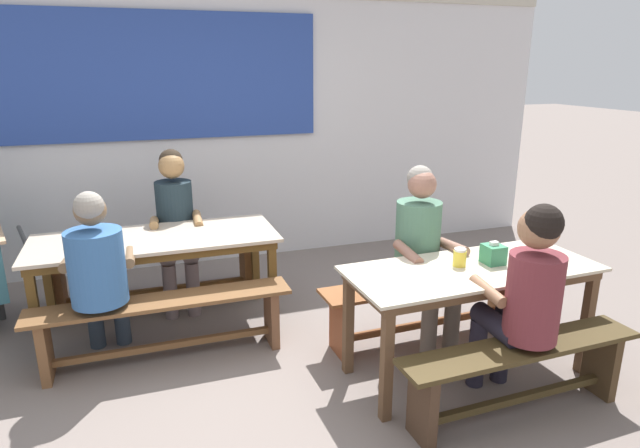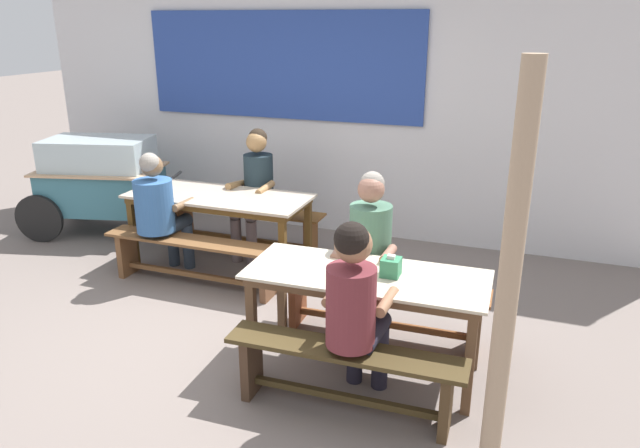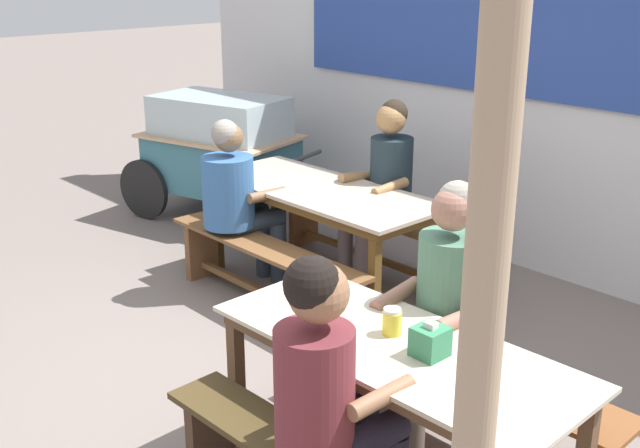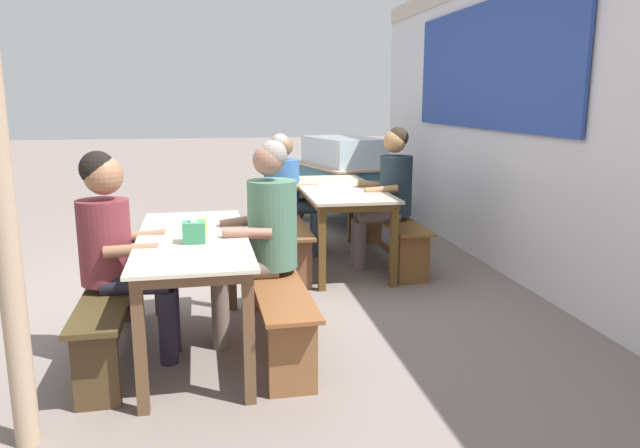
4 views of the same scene
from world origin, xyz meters
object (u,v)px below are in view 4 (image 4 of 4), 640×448
object	(u,v)px
dining_table_near	(193,249)
bench_far_back	(389,231)
person_right_near_table	(262,230)
wooden_support_post	(3,208)
food_cart	(343,173)
person_left_back_turned	(288,187)
condiment_jar	(200,225)
person_center_facing	(388,189)
dining_table_far	(339,195)
bench_near_back	(276,300)
bench_near_front	(111,310)
person_near_front	(118,242)
tissue_box	(194,232)
bench_far_front	(287,234)

from	to	relation	value
dining_table_near	bench_far_back	bearing A→B (deg)	135.86
bench_far_back	person_right_near_table	xyz separation A→B (m)	(1.77, -1.39, 0.45)
person_right_near_table	wooden_support_post	size ratio (longest dim) A/B	0.59
food_cart	person_left_back_turned	bearing A→B (deg)	-31.53
bench_far_back	condiment_jar	xyz separation A→B (m)	(1.82, -1.78, 0.51)
person_center_facing	condiment_jar	distance (m)	2.36
dining_table_far	person_center_facing	size ratio (longest dim) A/B	1.35
bench_near_back	person_right_near_table	world-z (taller)	person_right_near_table
bench_near_front	wooden_support_post	xyz separation A→B (m)	(0.92, -0.25, 0.81)
person_center_facing	person_near_front	xyz separation A→B (m)	(1.75, -2.19, -0.01)
condiment_jar	dining_table_far	bearing A→B (deg)	144.98
person_left_back_turned	condiment_jar	xyz separation A→B (m)	(2.20, -0.83, 0.10)
bench_near_back	person_left_back_turned	bearing A→B (deg)	170.69
dining_table_far	bench_near_front	world-z (taller)	dining_table_far
wooden_support_post	bench_near_front	bearing A→B (deg)	164.82
dining_table_near	bench_far_back	xyz separation A→B (m)	(-1.88, 1.83, -0.37)
dining_table_near	person_left_back_turned	xyz separation A→B (m)	(-2.27, 0.88, 0.04)
tissue_box	person_near_front	bearing A→B (deg)	-103.54
dining_table_near	person_right_near_table	distance (m)	0.46
bench_near_front	food_cart	world-z (taller)	food_cart
wooden_support_post	dining_table_far	bearing A→B (deg)	143.60
person_center_facing	condiment_jar	bearing A→B (deg)	-46.34
dining_table_near	person_center_facing	bearing A→B (deg)	134.08
dining_table_near	bench_far_back	distance (m)	2.65
bench_near_front	tissue_box	world-z (taller)	tissue_box
condiment_jar	wooden_support_post	distance (m)	1.32
person_center_facing	dining_table_far	bearing A→B (deg)	-113.06
person_left_back_turned	food_cart	bearing A→B (deg)	148.47
bench_near_back	person_center_facing	bearing A→B (deg)	143.53
condiment_jar	tissue_box	bearing A→B (deg)	-7.20
bench_near_back	condiment_jar	distance (m)	0.69
dining_table_far	bench_far_back	bearing A→B (deg)	89.74
tissue_box	condiment_jar	xyz separation A→B (m)	(-0.23, 0.03, -0.01)
bench_near_back	tissue_box	bearing A→B (deg)	-70.30
bench_far_front	wooden_support_post	xyz separation A→B (m)	(2.82, -1.57, 0.81)
person_right_near_table	food_cart	bearing A→B (deg)	159.84
bench_near_back	person_near_front	bearing A→B (deg)	-85.93
bench_near_front	bench_far_front	bearing A→B (deg)	145.26
bench_near_front	food_cart	bearing A→B (deg)	148.63
dining_table_far	person_near_front	xyz separation A→B (m)	(1.94, -1.76, 0.07)
bench_far_back	condiment_jar	size ratio (longest dim) A/B	15.07
bench_near_back	wooden_support_post	world-z (taller)	wooden_support_post
bench_near_front	wooden_support_post	world-z (taller)	wooden_support_post
bench_far_back	bench_near_front	size ratio (longest dim) A/B	1.16
dining_table_far	wooden_support_post	size ratio (longest dim) A/B	0.80
food_cart	bench_far_back	bearing A→B (deg)	2.54
dining_table_near	bench_far_front	world-z (taller)	dining_table_near
tissue_box	dining_table_far	bearing A→B (deg)	147.56
bench_near_back	person_center_facing	size ratio (longest dim) A/B	1.24
food_cart	tissue_box	distance (m)	4.23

